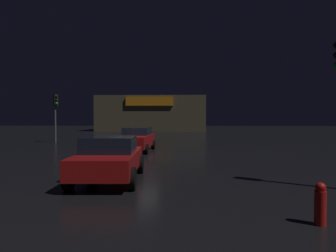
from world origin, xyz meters
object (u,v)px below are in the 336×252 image
at_px(traffic_signal_opposite, 56,108).
at_px(car_far, 137,139).
at_px(store_building, 152,114).
at_px(fire_hydrant, 320,204).
at_px(car_near, 109,158).

relative_size(traffic_signal_opposite, car_far, 0.98).
relative_size(store_building, car_far, 4.13).
xyz_separation_m(store_building, fire_hydrant, (7.04, -40.99, -2.40)).
xyz_separation_m(car_far, fire_hydrant, (5.34, -11.95, -0.36)).
xyz_separation_m(traffic_signal_opposite, car_near, (8.11, -14.29, -2.21)).
bearing_deg(car_near, car_far, 91.94).
relative_size(car_near, car_far, 0.93).
bearing_deg(fire_hydrant, store_building, 99.75).
height_order(traffic_signal_opposite, fire_hydrant, traffic_signal_opposite).
relative_size(car_far, fire_hydrant, 4.99).
height_order(car_near, car_far, car_far).
xyz_separation_m(car_near, fire_hydrant, (5.06, -3.75, -0.33)).
relative_size(store_building, fire_hydrant, 20.64).
bearing_deg(traffic_signal_opposite, store_building, 75.04).
distance_m(store_building, car_far, 29.15).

